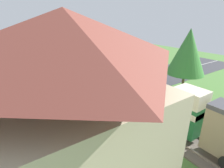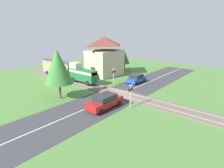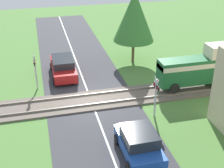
% 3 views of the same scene
% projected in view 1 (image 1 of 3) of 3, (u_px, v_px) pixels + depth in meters
% --- Properties ---
extents(ground_plane, '(60.00, 60.00, 0.00)m').
position_uv_depth(ground_plane, '(104.00, 90.00, 18.58)').
color(ground_plane, '#4C7A38').
extents(road_surface, '(48.00, 6.40, 0.02)m').
position_uv_depth(road_surface, '(104.00, 90.00, 18.58)').
color(road_surface, '#38383D').
rests_on(road_surface, ground_plane).
extents(track_bed, '(2.80, 48.00, 0.24)m').
position_uv_depth(track_bed, '(104.00, 90.00, 18.56)').
color(track_bed, '#665B51').
rests_on(track_bed, ground_plane).
extents(car_near_crossing, '(4.60, 1.98, 1.58)m').
position_uv_depth(car_near_crossing, '(130.00, 72.00, 21.91)').
color(car_near_crossing, '#A81919').
rests_on(car_near_crossing, ground_plane).
extents(car_far_side, '(3.67, 2.02, 1.53)m').
position_uv_depth(car_far_side, '(46.00, 105.00, 13.87)').
color(car_far_side, '#1E4CA8').
rests_on(car_far_side, ground_plane).
extents(crossing_signal_west_approach, '(0.90, 0.18, 2.82)m').
position_uv_depth(crossing_signal_west_approach, '(108.00, 63.00, 22.27)').
color(crossing_signal_west_approach, '#B7B7B7').
rests_on(crossing_signal_west_approach, ground_plane).
extents(crossing_signal_east_approach, '(0.90, 0.18, 2.82)m').
position_uv_depth(crossing_signal_east_approach, '(97.00, 92.00, 13.58)').
color(crossing_signal_east_approach, '#B7B7B7').
rests_on(crossing_signal_east_approach, ground_plane).
extents(station_building, '(6.97, 5.38, 7.55)m').
position_uv_depth(station_building, '(73.00, 124.00, 6.27)').
color(station_building, '#C6B793').
rests_on(station_building, ground_plane).
extents(pedestrian_by_station, '(0.41, 0.41, 1.64)m').
position_uv_depth(pedestrian_by_station, '(155.00, 145.00, 9.54)').
color(pedestrian_by_station, gold).
rests_on(pedestrian_by_station, ground_plane).
extents(tree_roadside_hedge, '(3.59, 3.59, 6.38)m').
position_uv_depth(tree_roadside_hedge, '(188.00, 52.00, 16.50)').
color(tree_roadside_hedge, brown).
rests_on(tree_roadside_hedge, ground_plane).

